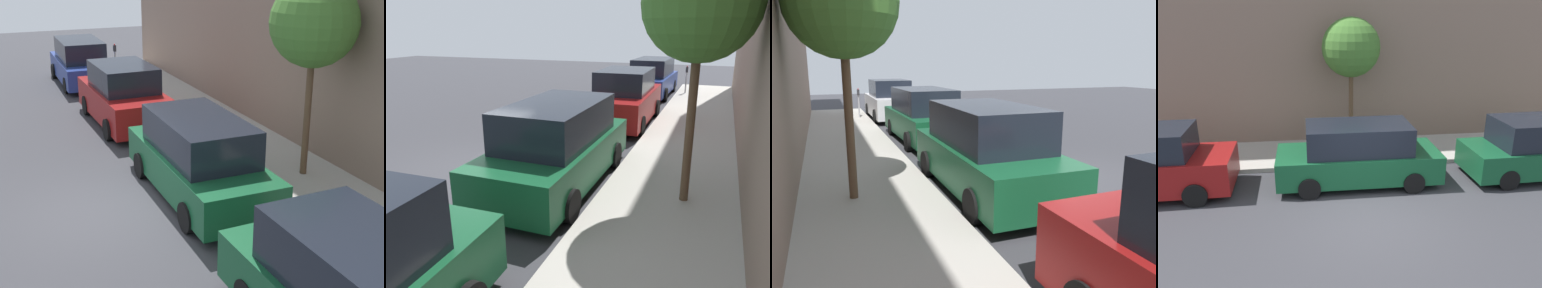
{
  "view_description": "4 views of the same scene",
  "coord_description": "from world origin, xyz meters",
  "views": [
    {
      "loc": [
        -2.18,
        -10.45,
        5.34
      ],
      "look_at": [
        2.55,
        0.71,
        1.0
      ],
      "focal_mm": 50.0,
      "sensor_mm": 36.0,
      "label": 1
    },
    {
      "loc": [
        5.66,
        -7.27,
        3.45
      ],
      "look_at": [
        2.87,
        0.01,
        1.0
      ],
      "focal_mm": 35.0,
      "sensor_mm": 36.0,
      "label": 2
    },
    {
      "loc": [
        5.66,
        7.19,
        2.74
      ],
      "look_at": [
        2.76,
        -0.44,
        1.0
      ],
      "focal_mm": 35.0,
      "sensor_mm": 36.0,
      "label": 3
    },
    {
      "loc": [
        -8.09,
        1.57,
        5.08
      ],
      "look_at": [
        3.18,
        0.13,
        1.0
      ],
      "focal_mm": 35.0,
      "sensor_mm": 36.0,
      "label": 4
    }
  ],
  "objects": [
    {
      "name": "ground_plane",
      "position": [
        0.0,
        0.0,
        0.0
      ],
      "size": [
        60.0,
        60.0,
        0.0
      ],
      "primitive_type": "plane",
      "color": "#38383D"
    },
    {
      "name": "sidewalk",
      "position": [
        4.88,
        0.0,
        0.07
      ],
      "size": [
        2.76,
        32.0,
        0.15
      ],
      "color": "#B2ADA3",
      "rests_on": "ground_plane"
    },
    {
      "name": "parked_minivan_second",
      "position": [
        2.24,
        -5.92,
        0.92
      ],
      "size": [
        2.03,
        4.95,
        1.9
      ],
      "color": "#14512D",
      "rests_on": "ground_plane"
    },
    {
      "name": "parked_minivan_third",
      "position": [
        2.4,
        -0.02,
        0.92
      ],
      "size": [
        2.02,
        4.91,
        1.9
      ],
      "color": "#14512D",
      "rests_on": "ground_plane"
    },
    {
      "name": "street_tree",
      "position": [
        5.2,
        -0.17,
        3.83
      ],
      "size": [
        2.06,
        2.06,
        4.73
      ],
      "color": "brown",
      "rests_on": "sidewalk"
    }
  ]
}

